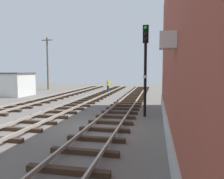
% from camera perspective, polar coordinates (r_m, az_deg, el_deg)
% --- Properties ---
extents(ground_plane, '(80.00, 80.00, 0.00)m').
position_cam_1_polar(ground_plane, '(11.61, -4.58, -9.75)').
color(ground_plane, '#605B56').
extents(track_near_building, '(2.50, 56.43, 0.32)m').
position_cam_1_polar(track_near_building, '(11.41, -1.14, -9.34)').
color(track_near_building, '#38281C').
rests_on(track_near_building, ground).
extents(track_centre, '(2.50, 56.43, 0.32)m').
position_cam_1_polar(track_centre, '(12.93, -19.47, -7.91)').
color(track_centre, '#38281C').
rests_on(track_centre, ground).
extents(signal_mast, '(0.36, 0.40, 5.78)m').
position_cam_1_polar(signal_mast, '(13.95, 8.76, 7.60)').
color(signal_mast, black).
rests_on(signal_mast, ground).
extents(control_hut, '(3.00, 3.80, 2.76)m').
position_cam_1_polar(control_hut, '(27.95, -23.81, 1.30)').
color(control_hut, silver).
rests_on(control_hut, ground).
extents(parked_car_white, '(4.20, 2.04, 1.76)m').
position_cam_1_polar(parked_car_white, '(33.47, -24.68, 0.95)').
color(parked_car_white, silver).
rests_on(parked_car_white, ground).
extents(utility_pole_far, '(1.80, 0.24, 8.13)m').
position_cam_1_polar(utility_pole_far, '(35.82, -16.57, 6.80)').
color(utility_pole_far, brown).
rests_on(utility_pole_far, ground).
extents(track_worker_foreground, '(0.40, 0.40, 1.87)m').
position_cam_1_polar(track_worker_foreground, '(30.55, -1.07, 1.12)').
color(track_worker_foreground, '#262D4C').
rests_on(track_worker_foreground, ground).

